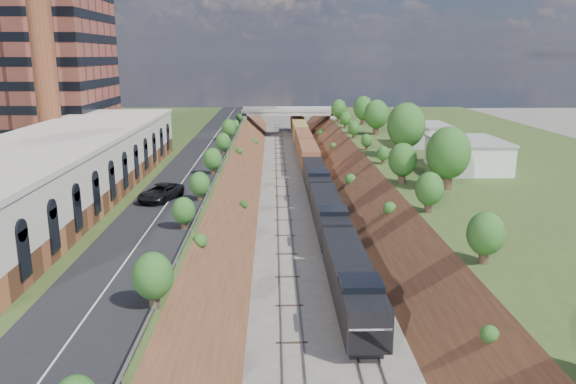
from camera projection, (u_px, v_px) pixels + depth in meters
name	position (u px, v px, depth m)	size (l,w,h in m)	color
platform_left	(85.00, 177.00, 86.68)	(44.00, 180.00, 5.00)	#384E20
platform_right	(508.00, 174.00, 88.34)	(44.00, 180.00, 5.00)	#384E20
embankment_left	(228.00, 192.00, 87.83)	(7.07, 180.00, 7.07)	brown
embankment_right	(368.00, 191.00, 88.38)	(7.07, 180.00, 7.07)	brown
rail_left_track	(282.00, 191.00, 88.02)	(1.58, 180.00, 0.18)	gray
rail_right_track	(315.00, 190.00, 88.15)	(1.58, 180.00, 0.18)	gray
road	(198.00, 160.00, 86.51)	(8.00, 180.00, 0.10)	black
guardrail	(225.00, 157.00, 86.30)	(0.10, 171.00, 0.70)	#99999E
commercial_building	(62.00, 166.00, 64.01)	(14.30, 62.30, 7.00)	brown
smokestack	(40.00, 24.00, 77.37)	(3.20, 3.20, 40.00)	brown
overpass	(288.00, 117.00, 147.14)	(24.50, 8.30, 7.40)	gray
white_building_near	(467.00, 155.00, 79.26)	(9.00, 12.00, 4.00)	silver
white_building_far	(423.00, 135.00, 100.66)	(8.00, 10.00, 3.60)	silver
tree_right_large	(448.00, 153.00, 66.88)	(5.25, 5.25, 7.61)	#473323
tree_left_crest	(180.00, 223.00, 47.29)	(2.45, 2.45, 3.55)	#473323
freight_train	(309.00, 158.00, 101.79)	(3.18, 127.76, 4.71)	black
suv	(161.00, 192.00, 62.19)	(2.96, 6.43, 1.79)	black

